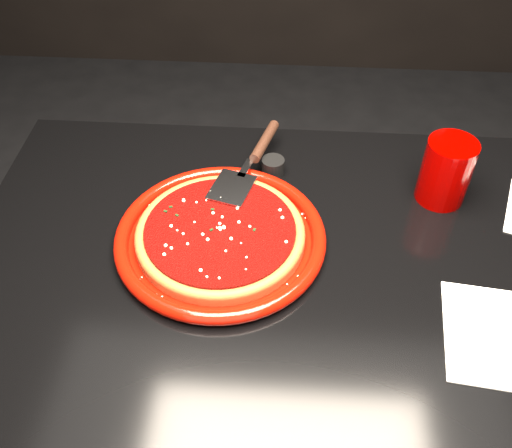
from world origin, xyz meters
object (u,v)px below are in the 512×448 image
at_px(cup, 446,171).
at_px(ramekin, 273,167).
at_px(table, 297,384).
at_px(plate, 220,237).
at_px(pizza_server, 250,162).

height_order(cup, ramekin, cup).
xyz_separation_m(table, cup, (0.25, 0.20, 0.44)).
relative_size(table, plate, 3.26).
distance_m(cup, ramekin, 0.32).
height_order(table, plate, plate).
relative_size(table, ramekin, 26.76).
bearing_deg(table, plate, 160.27).
bearing_deg(plate, ramekin, 66.92).
distance_m(plate, pizza_server, 0.18).
xyz_separation_m(cup, ramekin, (-0.32, 0.05, -0.05)).
distance_m(pizza_server, cup, 0.36).
relative_size(plate, pizza_server, 1.24).
bearing_deg(cup, plate, -159.96).
relative_size(table, pizza_server, 4.04).
height_order(pizza_server, ramekin, pizza_server).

